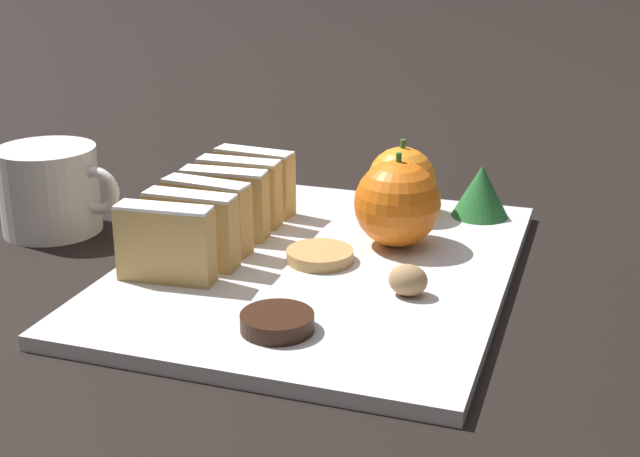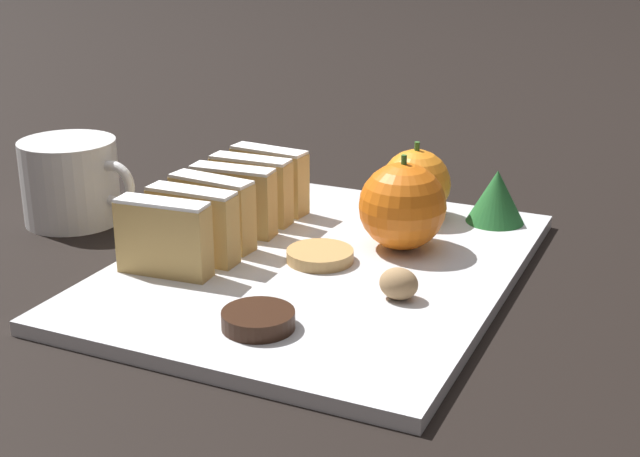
{
  "view_description": "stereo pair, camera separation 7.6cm",
  "coord_description": "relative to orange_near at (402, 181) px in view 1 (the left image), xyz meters",
  "views": [
    {
      "loc": [
        0.23,
        -0.67,
        0.3
      ],
      "look_at": [
        0.0,
        0.0,
        0.04
      ],
      "focal_mm": 50.0,
      "sensor_mm": 36.0,
      "label": 1
    },
    {
      "loc": [
        0.3,
        -0.65,
        0.3
      ],
      "look_at": [
        0.0,
        0.0,
        0.04
      ],
      "focal_mm": 50.0,
      "sensor_mm": 36.0,
      "label": 2
    }
  ],
  "objects": [
    {
      "name": "ground_plane",
      "position": [
        -0.04,
        -0.14,
        -0.05
      ],
      "size": [
        6.0,
        6.0,
        0.0
      ],
      "primitive_type": "plane",
      "color": "black"
    },
    {
      "name": "serving_platter",
      "position": [
        -0.04,
        -0.14,
        -0.04
      ],
      "size": [
        0.32,
        0.41,
        0.01
      ],
      "color": "silver",
      "rests_on": "ground_plane"
    },
    {
      "name": "stollen_slice_front",
      "position": [
        -0.14,
        -0.22,
        -0.0
      ],
      "size": [
        0.08,
        0.03,
        0.06
      ],
      "color": "tan",
      "rests_on": "serving_platter"
    },
    {
      "name": "stollen_slice_second",
      "position": [
        -0.14,
        -0.19,
        -0.0
      ],
      "size": [
        0.08,
        0.02,
        0.06
      ],
      "color": "tan",
      "rests_on": "serving_platter"
    },
    {
      "name": "stollen_slice_third",
      "position": [
        -0.14,
        -0.15,
        -0.0
      ],
      "size": [
        0.08,
        0.03,
        0.06
      ],
      "color": "tan",
      "rests_on": "serving_platter"
    },
    {
      "name": "stollen_slice_fourth",
      "position": [
        -0.14,
        -0.11,
        -0.0
      ],
      "size": [
        0.08,
        0.03,
        0.06
      ],
      "color": "tan",
      "rests_on": "serving_platter"
    },
    {
      "name": "stollen_slice_fifth",
      "position": [
        -0.14,
        -0.08,
        -0.0
      ],
      "size": [
        0.08,
        0.02,
        0.06
      ],
      "color": "tan",
      "rests_on": "serving_platter"
    },
    {
      "name": "stollen_slice_sixth",
      "position": [
        -0.14,
        -0.04,
        -0.0
      ],
      "size": [
        0.08,
        0.03,
        0.06
      ],
      "color": "tan",
      "rests_on": "serving_platter"
    },
    {
      "name": "orange_near",
      "position": [
        0.0,
        0.0,
        0.0
      ],
      "size": [
        0.07,
        0.07,
        0.08
      ],
      "color": "orange",
      "rests_on": "serving_platter"
    },
    {
      "name": "orange_far",
      "position": [
        0.02,
        -0.08,
        0.0
      ],
      "size": [
        0.08,
        0.08,
        0.09
      ],
      "color": "orange",
      "rests_on": "serving_platter"
    },
    {
      "name": "walnut",
      "position": [
        0.05,
        -0.19,
        -0.02
      ],
      "size": [
        0.03,
        0.03,
        0.03
      ],
      "color": "#9E7A51",
      "rests_on": "serving_platter"
    },
    {
      "name": "chocolate_cookie",
      "position": [
        -0.02,
        -0.28,
        -0.03
      ],
      "size": [
        0.05,
        0.05,
        0.01
      ],
      "color": "black",
      "rests_on": "serving_platter"
    },
    {
      "name": "gingerbread_cookie",
      "position": [
        -0.04,
        -0.15,
        -0.03
      ],
      "size": [
        0.06,
        0.06,
        0.01
      ],
      "color": "tan",
      "rests_on": "serving_platter"
    },
    {
      "name": "evergreen_sprig",
      "position": [
        0.08,
        0.02,
        -0.01
      ],
      "size": [
        0.06,
        0.06,
        0.05
      ],
      "color": "#23662D",
      "rests_on": "serving_platter"
    },
    {
      "name": "coffee_mug",
      "position": [
        -0.32,
        -0.12,
        -0.0
      ],
      "size": [
        0.12,
        0.1,
        0.08
      ],
      "color": "white",
      "rests_on": "ground_plane"
    }
  ]
}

